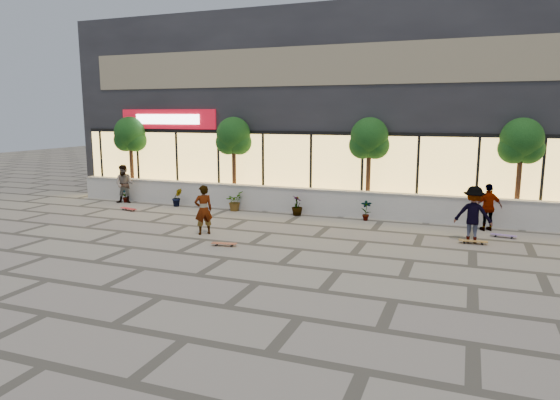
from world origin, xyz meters
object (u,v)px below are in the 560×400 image
(tree_mideast, at_px, (369,141))
(tree_east, at_px, (521,144))
(skater_left, at_px, (124,184))
(tree_west, at_px, (130,136))
(skateboard_center, at_px, (224,244))
(skateboard_right_near, at_px, (473,241))
(skater_right_near, at_px, (488,207))
(skater_right_far, at_px, (473,214))
(skateboard_left, at_px, (128,209))
(skateboard_right_far, at_px, (504,235))
(skater_center, at_px, (203,210))
(tree_midwest, at_px, (234,138))

(tree_mideast, bearing_deg, tree_east, 0.00)
(tree_mideast, xyz_separation_m, skater_left, (-10.88, -1.40, -2.11))
(tree_west, bearing_deg, skateboard_center, -38.20)
(skateboard_right_near, bearing_deg, skater_right_near, 74.54)
(tree_east, xyz_separation_m, skateboard_right_near, (-1.45, -3.53, -2.90))
(tree_east, height_order, skater_right_far, tree_east)
(tree_east, relative_size, skateboard_left, 4.47)
(tree_east, bearing_deg, tree_mideast, 180.00)
(tree_west, height_order, skateboard_right_far, tree_west)
(skater_center, height_order, skater_left, skater_left)
(skater_right_near, height_order, skateboard_right_near, skater_right_near)
(tree_midwest, xyz_separation_m, skater_center, (1.47, -5.39, -2.14))
(skater_right_near, bearing_deg, skater_left, -25.23)
(skateboard_left, height_order, skateboard_right_far, skateboard_left)
(skater_right_near, distance_m, skateboard_right_near, 2.30)
(skater_center, height_order, skateboard_right_far, skater_center)
(tree_west, distance_m, skateboard_right_near, 16.20)
(tree_midwest, distance_m, skater_right_near, 10.81)
(tree_west, height_order, skater_right_near, tree_west)
(tree_east, distance_m, skater_right_far, 4.17)
(skater_right_far, bearing_deg, skater_left, 0.04)
(skater_right_far, bearing_deg, skater_right_near, -97.53)
(skater_right_near, height_order, skateboard_left, skater_right_near)
(tree_mideast, xyz_separation_m, tree_east, (5.50, 0.00, 0.00))
(skateboard_left, bearing_deg, tree_west, 137.89)
(tree_west, xyz_separation_m, skater_center, (6.97, -5.39, -2.14))
(tree_west, relative_size, skater_center, 2.32)
(tree_midwest, bearing_deg, tree_mideast, 0.00)
(skater_center, bearing_deg, tree_midwest, -118.66)
(skater_center, height_order, skateboard_left, skater_center)
(tree_west, relative_size, skateboard_right_far, 4.76)
(skater_left, distance_m, skateboard_right_far, 15.91)
(skater_left, bearing_deg, skateboard_center, -51.34)
(tree_midwest, distance_m, skater_left, 5.50)
(tree_mideast, height_order, skateboard_right_far, tree_mideast)
(skateboard_left, bearing_deg, skater_right_near, 20.01)
(tree_west, height_order, skateboard_center, tree_west)
(tree_west, height_order, skater_right_far, tree_west)
(tree_mideast, bearing_deg, skater_left, -172.67)
(skateboard_left, bearing_deg, skateboard_center, -15.80)
(skater_right_near, xyz_separation_m, skateboard_right_near, (-0.45, -2.13, -0.74))
(tree_west, distance_m, skateboard_left, 4.48)
(skater_right_near, height_order, skateboard_right_far, skater_right_near)
(tree_mideast, height_order, tree_east, same)
(skater_center, bearing_deg, skateboard_left, -70.56)
(skateboard_right_near, bearing_deg, skateboard_left, 173.70)
(tree_mideast, bearing_deg, skater_right_near, -17.28)
(tree_west, bearing_deg, tree_east, 0.00)
(tree_east, relative_size, skater_right_near, 2.36)
(skateboard_left, bearing_deg, skater_center, -12.51)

